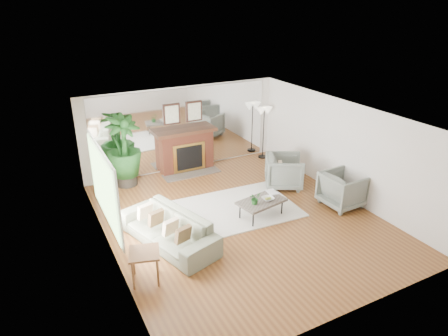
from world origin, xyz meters
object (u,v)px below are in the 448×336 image
fireplace (187,150)px  potted_ficus (124,149)px  sofa (168,229)px  armchair_back (284,171)px  armchair_front (343,189)px  side_table (144,257)px  coffee_table (261,202)px  floor_lamp (264,115)px

fireplace → potted_ficus: size_ratio=1.02×
sofa → armchair_back: 3.97m
armchair_front → side_table: 5.28m
fireplace → potted_ficus: (-1.89, -0.16, 0.41)m
armchair_back → fireplace: bearing=70.1°
coffee_table → sofa: bearing=-179.5°
fireplace → side_table: bearing=-121.1°
floor_lamp → side_table: bearing=-141.1°
coffee_table → armchair_front: (2.12, -0.42, 0.03)m
armchair_back → side_table: bearing=144.4°
fireplace → potted_ficus: 1.94m
armchair_front → floor_lamp: 3.81m
sofa → side_table: size_ratio=3.52×
side_table → floor_lamp: size_ratio=0.41×
potted_ficus → fireplace: bearing=4.8°
side_table → potted_ficus: bearing=79.8°
fireplace → coffee_table: fireplace is taller
floor_lamp → coffee_table: bearing=-123.0°
sofa → floor_lamp: floor_lamp is taller
armchair_front → coffee_table: bearing=76.5°
fireplace → armchair_front: fireplace is taller
side_table → floor_lamp: bearing=38.9°
coffee_table → armchair_back: armchair_back is taller
sofa → potted_ficus: bearing=163.4°
side_table → armchair_back: bearing=24.9°
armchair_back → potted_ficus: potted_ficus is taller
potted_ficus → sofa: bearing=-89.3°
sofa → side_table: bearing=-57.1°
side_table → floor_lamp: floor_lamp is taller
side_table → potted_ficus: size_ratio=0.34×
fireplace → armchair_back: bearing=-49.5°
armchair_back → armchair_front: bearing=-127.6°
fireplace → sofa: 3.92m
potted_ficus → coffee_table: bearing=-54.0°
fireplace → side_table: size_ratio=3.03×
armchair_back → side_table: (-4.59, -2.13, 0.07)m
sofa → potted_ficus: 3.36m
side_table → potted_ficus: 4.34m
coffee_table → armchair_back: 1.86m
potted_ficus → floor_lamp: (4.48, 0.00, 0.35)m
coffee_table → floor_lamp: floor_lamp is taller
coffee_table → armchair_back: size_ratio=1.23×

